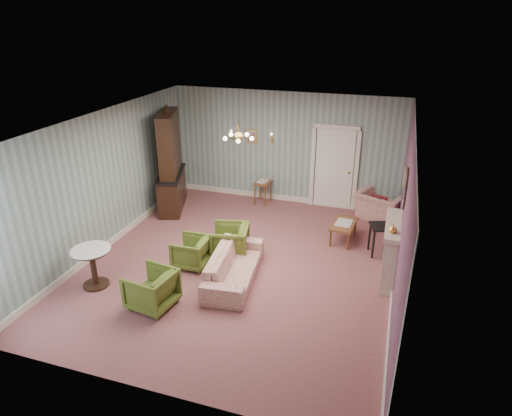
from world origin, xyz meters
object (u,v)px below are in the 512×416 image
(olive_chair_c, at_px, (230,240))
(dresser, at_px, (170,159))
(fireplace, at_px, (390,251))
(wingback_chair, at_px, (381,201))
(sofa_chintz, at_px, (234,261))
(olive_chair_b, at_px, (191,250))
(pedestal_table, at_px, (94,267))
(olive_chair_a, at_px, (151,287))
(side_table_black, at_px, (380,240))
(coffee_table, at_px, (343,232))

(olive_chair_c, distance_m, dresser, 3.11)
(dresser, xyz_separation_m, fireplace, (5.47, -1.72, -0.74))
(wingback_chair, relative_size, dresser, 0.41)
(olive_chair_c, relative_size, sofa_chintz, 0.38)
(olive_chair_b, relative_size, dresser, 0.26)
(sofa_chintz, xyz_separation_m, pedestal_table, (-2.39, -1.00, -0.00))
(olive_chair_a, distance_m, olive_chair_c, 2.14)
(olive_chair_b, height_order, dresser, dresser)
(wingback_chair, distance_m, pedestal_table, 6.71)
(sofa_chintz, relative_size, side_table_black, 2.98)
(olive_chair_c, relative_size, coffee_table, 0.88)
(olive_chair_b, distance_m, coffee_table, 3.40)
(sofa_chintz, bearing_deg, wingback_chair, -40.65)
(fireplace, xyz_separation_m, pedestal_table, (-5.18, -1.96, -0.19))
(olive_chair_b, height_order, fireplace, fireplace)
(olive_chair_b, xyz_separation_m, side_table_black, (3.56, 1.62, -0.00))
(dresser, bearing_deg, pedestal_table, -104.63)
(side_table_black, distance_m, pedestal_table, 5.71)
(wingback_chair, bearing_deg, olive_chair_c, 67.19)
(olive_chair_a, height_order, fireplace, fireplace)
(olive_chair_c, xyz_separation_m, fireplace, (3.18, 0.16, 0.20))
(olive_chair_b, height_order, pedestal_table, pedestal_table)
(wingback_chair, height_order, coffee_table, wingback_chair)
(side_table_black, bearing_deg, olive_chair_c, -160.76)
(olive_chair_a, bearing_deg, olive_chair_b, -173.92)
(wingback_chair, bearing_deg, fireplace, 119.32)
(olive_chair_c, bearing_deg, wingback_chair, 121.97)
(olive_chair_a, bearing_deg, coffee_table, 149.28)
(olive_chair_c, xyz_separation_m, dresser, (-2.29, 1.88, 0.94))
(sofa_chintz, relative_size, dresser, 0.75)
(olive_chair_c, relative_size, side_table_black, 1.13)
(olive_chair_a, xyz_separation_m, wingback_chair, (3.53, 4.85, 0.09))
(fireplace, distance_m, side_table_black, 0.93)
(olive_chair_a, xyz_separation_m, coffee_table, (2.82, 3.44, -0.16))
(olive_chair_a, bearing_deg, side_table_black, 138.85)
(fireplace, bearing_deg, coffee_table, 129.45)
(sofa_chintz, xyz_separation_m, dresser, (-2.69, 2.68, 0.93))
(coffee_table, height_order, side_table_black, side_table_black)
(olive_chair_b, height_order, coffee_table, olive_chair_b)
(olive_chair_c, relative_size, fireplace, 0.54)
(olive_chair_a, xyz_separation_m, pedestal_table, (-1.33, 0.23, 0.01))
(sofa_chintz, height_order, pedestal_table, same)
(olive_chair_b, distance_m, sofa_chintz, 1.02)
(olive_chair_a, xyz_separation_m, side_table_black, (3.63, 3.07, -0.04))
(side_table_black, bearing_deg, wingback_chair, 92.90)
(olive_chair_b, bearing_deg, olive_chair_a, -3.19)
(coffee_table, bearing_deg, side_table_black, -24.71)
(fireplace, bearing_deg, wingback_chair, 96.61)
(olive_chair_a, xyz_separation_m, olive_chair_b, (0.06, 1.44, -0.04))
(olive_chair_b, relative_size, side_table_black, 1.01)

